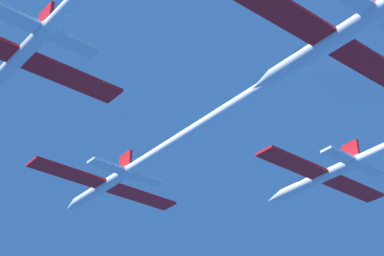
% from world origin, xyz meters
% --- Properties ---
extents(jet_lead, '(14.95, 38.12, 2.48)m').
position_xyz_m(jet_lead, '(0.22, -10.08, 0.67)').
color(jet_lead, white).
extents(cloud_wispy, '(17.90, 9.84, 6.26)m').
position_xyz_m(cloud_wispy, '(45.77, 2.32, 35.27)').
color(cloud_wispy, white).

